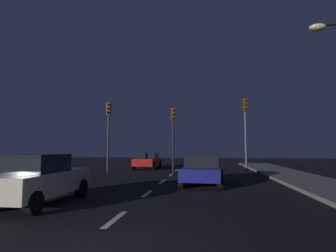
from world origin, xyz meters
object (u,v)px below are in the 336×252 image
car_stopped_ahead (203,169)px  car_oncoming_far (148,160)px  traffic_signal_left (108,123)px  traffic_signal_right (245,121)px  car_adjacent_lane (37,179)px  traffic_signal_center (173,127)px

car_stopped_ahead → car_oncoming_far: (-4.83, 9.80, -0.03)m
car_oncoming_far → traffic_signal_left: bearing=-118.1°
traffic_signal_left → car_stopped_ahead: (6.97, -5.79, -2.85)m
traffic_signal_right → car_adjacent_lane: size_ratio=1.34×
traffic_signal_right → car_adjacent_lane: (-8.12, -11.10, -2.85)m
traffic_signal_center → car_stopped_ahead: 6.66m
traffic_signal_left → car_adjacent_lane: 11.58m
car_stopped_ahead → traffic_signal_left: bearing=140.3°
traffic_signal_left → traffic_signal_center: 4.85m
traffic_signal_left → traffic_signal_right: traffic_signal_right is taller
traffic_signal_center → car_adjacent_lane: 11.78m
traffic_signal_right → car_adjacent_lane: bearing=-126.2°
traffic_signal_left → car_oncoming_far: traffic_signal_left is taller
traffic_signal_left → car_adjacent_lane: traffic_signal_left is taller
traffic_signal_left → car_oncoming_far: bearing=61.9°
traffic_signal_left → car_stopped_ahead: bearing=-39.7°
traffic_signal_left → traffic_signal_right: bearing=0.0°
car_adjacent_lane → traffic_signal_left: bearing=99.0°
car_stopped_ahead → car_oncoming_far: car_stopped_ahead is taller
car_stopped_ahead → car_adjacent_lane: car_adjacent_lane is taller
traffic_signal_left → car_adjacent_lane: size_ratio=1.32×
traffic_signal_center → traffic_signal_right: (5.03, 0.00, 0.38)m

